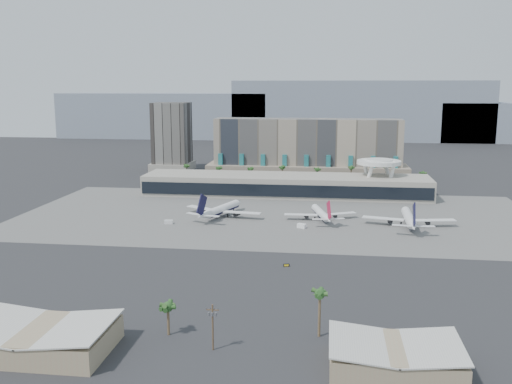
# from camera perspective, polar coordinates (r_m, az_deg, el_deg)

# --- Properties ---
(ground) EXTENTS (900.00, 900.00, 0.00)m
(ground) POSITION_cam_1_polar(r_m,az_deg,el_deg) (237.08, 0.88, -5.32)
(ground) COLOR #232326
(ground) RESTS_ON ground
(apron_pad) EXTENTS (260.00, 130.00, 0.06)m
(apron_pad) POSITION_cam_1_polar(r_m,az_deg,el_deg) (290.06, 2.12, -2.34)
(apron_pad) COLOR #5B5B59
(apron_pad) RESTS_ON ground
(mountain_ridge) EXTENTS (680.00, 60.00, 70.00)m
(mountain_ridge) POSITION_cam_1_polar(r_m,az_deg,el_deg) (697.33, 7.65, 7.68)
(mountain_ridge) COLOR gray
(mountain_ridge) RESTS_ON ground
(hotel) EXTENTS (140.00, 30.00, 42.00)m
(hotel) POSITION_cam_1_polar(r_m,az_deg,el_deg) (404.08, 5.13, 3.74)
(hotel) COLOR tan
(hotel) RESTS_ON ground
(office_tower) EXTENTS (30.00, 30.00, 52.00)m
(office_tower) POSITION_cam_1_polar(r_m,az_deg,el_deg) (445.24, -8.40, 5.10)
(office_tower) COLOR black
(office_tower) RESTS_ON ground
(terminal) EXTENTS (170.00, 32.50, 14.50)m
(terminal) POSITION_cam_1_polar(r_m,az_deg,el_deg) (342.35, 2.98, 0.77)
(terminal) COLOR #ACA697
(terminal) RESTS_ON ground
(saucer_structure) EXTENTS (26.00, 26.00, 21.89)m
(saucer_structure) POSITION_cam_1_polar(r_m,az_deg,el_deg) (346.85, 12.19, 2.67)
(saucer_structure) COLOR white
(saucer_structure) RESTS_ON ground
(palm_row) EXTENTS (157.80, 2.80, 13.10)m
(palm_row) POSITION_cam_1_polar(r_m,az_deg,el_deg) (375.93, 4.47, 2.26)
(palm_row) COLOR brown
(palm_row) RESTS_ON ground
(hangar_left) EXTENTS (36.65, 22.60, 7.55)m
(hangar_left) POSITION_cam_1_polar(r_m,az_deg,el_deg) (156.10, -20.92, -13.53)
(hangar_left) COLOR tan
(hangar_left) RESTS_ON ground
(hangar_right) EXTENTS (30.55, 20.60, 6.89)m
(hangar_right) POSITION_cam_1_polar(r_m,az_deg,el_deg) (141.92, 13.70, -15.73)
(hangar_right) COLOR tan
(hangar_right) RESTS_ON ground
(utility_pole) EXTENTS (3.20, 0.85, 12.00)m
(utility_pole) POSITION_cam_1_polar(r_m,az_deg,el_deg) (145.44, -4.36, -12.95)
(utility_pole) COLOR #4C3826
(utility_pole) RESTS_ON ground
(airliner_left) EXTENTS (40.38, 41.75, 14.98)m
(airliner_left) POSITION_cam_1_polar(r_m,az_deg,el_deg) (286.65, -3.51, -1.74)
(airliner_left) COLOR white
(airliner_left) RESTS_ON ground
(airliner_centre) EXTENTS (35.36, 36.71, 12.90)m
(airliner_centre) POSITION_cam_1_polar(r_m,az_deg,el_deg) (281.64, 6.52, -2.13)
(airliner_centre) COLOR white
(airliner_centre) RESTS_ON ground
(airliner_right) EXTENTS (43.33, 44.61, 15.40)m
(airliner_right) POSITION_cam_1_polar(r_m,az_deg,el_deg) (276.14, 15.05, -2.55)
(airliner_right) COLOR white
(airliner_right) RESTS_ON ground
(service_vehicle_a) EXTENTS (4.18, 2.58, 1.91)m
(service_vehicle_a) POSITION_cam_1_polar(r_m,az_deg,el_deg) (275.20, -8.74, -2.98)
(service_vehicle_a) COLOR silver
(service_vehicle_a) RESTS_ON ground
(service_vehicle_b) EXTENTS (4.50, 3.61, 2.02)m
(service_vehicle_b) POSITION_cam_1_polar(r_m,az_deg,el_deg) (265.12, 4.59, -3.40)
(service_vehicle_b) COLOR white
(service_vehicle_b) RESTS_ON ground
(taxiway_sign) EXTENTS (2.26, 0.93, 1.03)m
(taxiway_sign) POSITION_cam_1_polar(r_m,az_deg,el_deg) (209.98, 3.06, -7.32)
(taxiway_sign) COLOR black
(taxiway_sign) RESTS_ON ground
(near_palm_a) EXTENTS (6.00, 6.00, 9.29)m
(near_palm_a) POSITION_cam_1_polar(r_m,az_deg,el_deg) (155.18, -8.79, -11.74)
(near_palm_a) COLOR brown
(near_palm_a) RESTS_ON ground
(near_palm_b) EXTENTS (6.00, 6.00, 13.27)m
(near_palm_b) POSITION_cam_1_polar(r_m,az_deg,el_deg) (151.96, 6.39, -10.59)
(near_palm_b) COLOR brown
(near_palm_b) RESTS_ON ground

